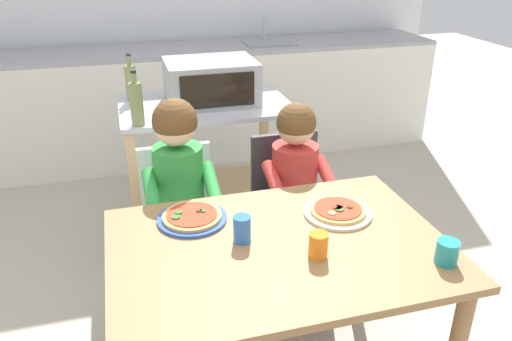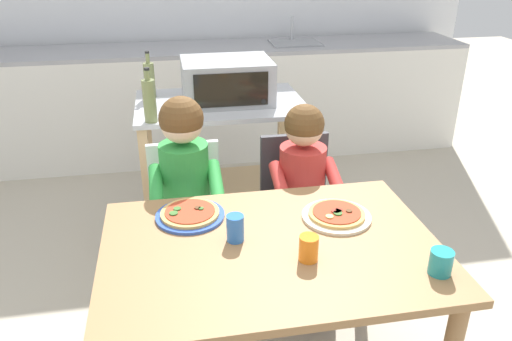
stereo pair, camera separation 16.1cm
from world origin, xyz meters
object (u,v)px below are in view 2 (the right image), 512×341
at_px(dining_table, 271,270).
at_px(pizza_plate_cream, 337,215).
at_px(drinking_cup_teal, 441,262).
at_px(child_in_red_shirt, 305,185).
at_px(bottle_tall_green_wine, 149,100).
at_px(pizza_plate_blue_rimmed, 190,214).
at_px(drinking_cup_orange, 309,248).
at_px(bottle_clear_vinegar, 149,79).
at_px(drinking_cup_blue, 235,228).
at_px(dining_chair_left, 187,215).
at_px(toaster_oven, 227,81).
at_px(dining_chair_right, 297,204).
at_px(kitchen_island_cart, 222,148).
at_px(child_in_green_shirt, 186,187).

height_order(dining_table, pizza_plate_cream, pizza_plate_cream).
relative_size(pizza_plate_cream, drinking_cup_teal, 3.20).
bearing_deg(child_in_red_shirt, bottle_tall_green_wine, 148.21).
distance_m(pizza_plate_blue_rimmed, drinking_cup_orange, 0.51).
bearing_deg(drinking_cup_teal, dining_table, 152.98).
distance_m(bottle_clear_vinegar, drinking_cup_teal, 1.92).
height_order(pizza_plate_cream, drinking_cup_blue, drinking_cup_blue).
bearing_deg(dining_chair_left, child_in_red_shirt, -11.57).
relative_size(toaster_oven, bottle_clear_vinegar, 1.85).
bearing_deg(pizza_plate_cream, pizza_plate_blue_rimmed, 169.01).
distance_m(bottle_tall_green_wine, dining_chair_right, 0.90).
distance_m(kitchen_island_cart, child_in_red_shirt, 0.77).
distance_m(kitchen_island_cart, pizza_plate_cream, 1.18).
height_order(bottle_clear_vinegar, pizza_plate_cream, bottle_clear_vinegar).
distance_m(dining_chair_left, child_in_green_shirt, 0.24).
distance_m(pizza_plate_cream, drinking_cup_blue, 0.41).
height_order(dining_chair_left, drinking_cup_teal, dining_chair_left).
bearing_deg(dining_chair_right, drinking_cup_blue, -122.33).
bearing_deg(drinking_cup_orange, dining_chair_left, 115.20).
xyz_separation_m(drinking_cup_blue, drinking_cup_teal, (0.62, -0.31, -0.01)).
relative_size(bottle_tall_green_wine, dining_table, 0.23).
height_order(toaster_oven, drinking_cup_orange, toaster_oven).
distance_m(dining_chair_right, drinking_cup_blue, 0.81).
bearing_deg(toaster_oven, dining_chair_left, -115.52).
height_order(drinking_cup_orange, drinking_cup_teal, drinking_cup_orange).
relative_size(toaster_oven, dining_table, 0.41).
height_order(dining_table, dining_chair_left, dining_chair_left).
height_order(bottle_tall_green_wine, dining_chair_left, bottle_tall_green_wine).
distance_m(drinking_cup_blue, drinking_cup_teal, 0.69).
distance_m(bottle_clear_vinegar, drinking_cup_orange, 1.63).
bearing_deg(pizza_plate_cream, drinking_cup_teal, -61.37).
distance_m(kitchen_island_cart, drinking_cup_blue, 1.23).
xyz_separation_m(toaster_oven, dining_chair_left, (-0.28, -0.59, -0.50)).
bearing_deg(dining_table, dining_chair_left, 111.46).
distance_m(dining_chair_right, pizza_plate_blue_rimmed, 0.76).
bearing_deg(drinking_cup_blue, child_in_green_shirt, 106.22).
relative_size(child_in_green_shirt, child_in_red_shirt, 1.07).
bearing_deg(child_in_green_shirt, bottle_tall_green_wine, 107.88).
bearing_deg(drinking_cup_teal, pizza_plate_blue_rimmed, 146.98).
bearing_deg(bottle_tall_green_wine, dining_chair_left, -66.18).
relative_size(bottle_clear_vinegar, dining_chair_left, 0.33).
bearing_deg(dining_table, drinking_cup_orange, -46.00).
xyz_separation_m(child_in_red_shirt, pizza_plate_cream, (-0.00, -0.43, 0.09)).
bearing_deg(child_in_red_shirt, bottle_clear_vinegar, 128.98).
bearing_deg(child_in_red_shirt, dining_chair_right, 90.00).
bearing_deg(pizza_plate_cream, drinking_cup_blue, -168.43).
distance_m(child_in_green_shirt, drinking_cup_orange, 0.77).
bearing_deg(drinking_cup_teal, bottle_tall_green_wine, 125.87).
height_order(kitchen_island_cart, dining_chair_right, kitchen_island_cart).
bearing_deg(pizza_plate_blue_rimmed, pizza_plate_cream, -10.99).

